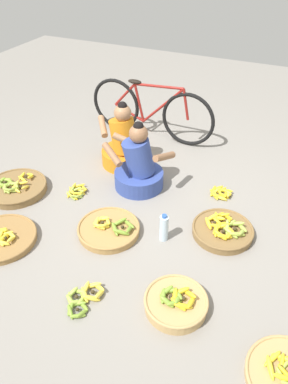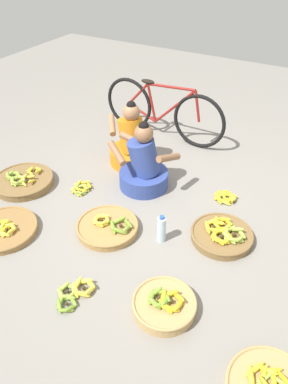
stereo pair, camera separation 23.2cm
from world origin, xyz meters
TOP-DOWN VIEW (x-y plane):
  - ground_plane at (0.00, 0.00)m, footprint 10.00×10.00m
  - vendor_woman_front at (-0.28, 0.30)m, footprint 0.71×0.54m
  - vendor_woman_behind at (-0.63, 0.64)m, footprint 0.67×0.53m
  - bicycle_leaning at (-0.62, 1.38)m, footprint 1.70×0.12m
  - banana_basket_back_center at (-1.05, -0.97)m, footprint 0.62×0.62m
  - banana_basket_front_left at (-1.42, -0.32)m, footprint 0.64×0.64m
  - banana_basket_near_bicycle at (0.61, -0.98)m, footprint 0.48×0.48m
  - banana_basket_front_right at (-0.23, -0.48)m, footprint 0.57×0.57m
  - banana_basket_front_center at (0.73, -0.07)m, footprint 0.56×0.56m
  - loose_bananas_back_right at (-0.82, -0.10)m, footprint 0.22×0.28m
  - loose_bananas_near_vendor at (-0.05, -1.21)m, footprint 0.28×0.37m
  - loose_bananas_mid_right at (0.57, 0.50)m, footprint 0.25×0.23m
  - water_bottle at (0.26, -0.35)m, footprint 0.08×0.08m

SIDE VIEW (x-z plane):
  - ground_plane at x=0.00m, z-range 0.00..0.00m
  - loose_bananas_back_right at x=-0.82m, z-range -0.01..0.07m
  - loose_bananas_near_vendor at x=-0.05m, z-range -0.02..0.07m
  - loose_bananas_mid_right at x=0.57m, z-range -0.01..0.07m
  - banana_basket_back_center at x=-1.05m, z-range -0.03..0.11m
  - banana_basket_front_right at x=-0.23m, z-range -0.02..0.11m
  - banana_basket_front_left at x=-1.42m, z-range -0.02..0.13m
  - banana_basket_front_center at x=0.73m, z-range -0.03..0.13m
  - banana_basket_near_bicycle at x=0.61m, z-range -0.02..0.14m
  - water_bottle at x=0.26m, z-range -0.01..0.27m
  - vendor_woman_front at x=-0.28m, z-range -0.14..0.62m
  - vendor_woman_behind at x=-0.63m, z-range -0.14..0.63m
  - bicycle_leaning at x=-0.62m, z-range -0.01..0.73m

